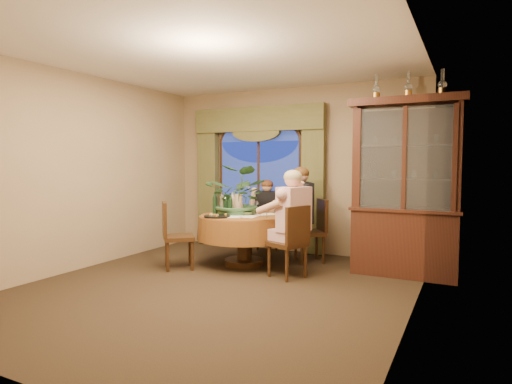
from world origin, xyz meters
The scene contains 37 objects.
floor centered at (0.00, 0.00, 0.00)m, with size 5.00×5.00×0.00m, color black.
wall_back centered at (0.00, 2.50, 1.40)m, with size 4.50×4.50×0.00m, color #947A59.
wall_right centered at (2.25, 0.00, 1.40)m, with size 5.00×5.00×0.00m, color #947A59.
ceiling centered at (0.00, 0.00, 2.80)m, with size 5.00×5.00×0.00m, color white.
window centered at (-0.60, 2.43, 1.30)m, with size 1.62×0.10×1.32m, color navy, non-canonical shape.
arched_transom centered at (-0.60, 2.43, 2.08)m, with size 1.60×0.06×0.44m, color navy, non-canonical shape.
drapery_left centered at (-1.63, 2.38, 1.18)m, with size 0.38×0.14×2.32m, color #4E4E26.
drapery_right centered at (0.43, 2.38, 1.18)m, with size 0.38×0.14×2.32m, color #4E4E26.
swag_valance centered at (-0.60, 2.35, 2.28)m, with size 2.45×0.16×0.42m, color #4E4E26, non-canonical shape.
dining_table centered at (-0.26, 1.25, 0.38)m, with size 1.41×1.41×0.75m, color maroon.
china_cabinet centered at (1.97, 1.70, 1.19)m, with size 1.47×0.58×2.39m, color #321710.
oil_lamp_left centered at (1.55, 1.70, 2.56)m, with size 0.11×0.11×0.34m, color #A5722D, non-canonical shape.
oil_lamp_center centered at (1.97, 1.70, 2.56)m, with size 0.11×0.11×0.34m, color #A5722D, non-canonical shape.
oil_lamp_right centered at (2.39, 1.70, 2.56)m, with size 0.11×0.11×0.34m, color #A5722D, non-canonical shape.
chair_right centered at (0.59, 0.88, 0.48)m, with size 0.42×0.42×0.96m, color black.
chair_back_right centered at (0.56, 1.85, 0.48)m, with size 0.42×0.42×0.96m, color black.
chair_back centered at (-0.36, 2.14, 0.48)m, with size 0.42×0.42×0.96m, color black.
chair_front_left centered at (-0.99, 0.62, 0.48)m, with size 0.42×0.42×0.96m, color black.
person_pink centered at (0.66, 0.94, 0.72)m, with size 0.52×0.47×1.44m, color #CEA0A0, non-canonical shape.
person_back centered at (-0.32, 2.20, 0.62)m, with size 0.45×0.41×1.25m, color black, non-canonical shape.
person_scarf centered at (0.48, 1.72, 0.74)m, with size 0.53×0.48×1.47m, color black, non-canonical shape.
stoneware_vase centered at (-0.40, 1.33, 0.90)m, with size 0.16×0.16×0.30m, color tan, non-canonical shape.
centerpiece_plant centered at (-0.40, 1.37, 1.38)m, with size 0.98×1.09×0.85m, color #325A33.
olive_bowl centered at (-0.21, 1.24, 0.78)m, with size 0.16×0.16×0.05m, color #495A31.
cheese_platter centered at (-0.49, 0.85, 0.76)m, with size 0.38×0.38×0.02m, color black.
wine_bottle_0 centered at (-0.59, 1.26, 0.92)m, with size 0.07×0.07×0.33m, color black.
wine_bottle_1 centered at (-0.51, 1.45, 0.92)m, with size 0.07×0.07×0.33m, color black.
wine_bottle_2 centered at (-0.44, 1.15, 0.92)m, with size 0.07×0.07×0.33m, color black.
wine_bottle_3 centered at (-0.69, 1.32, 0.92)m, with size 0.07×0.07×0.33m, color tan.
wine_bottle_4 centered at (-0.49, 1.30, 0.92)m, with size 0.07×0.07×0.33m, color tan.
wine_bottle_5 centered at (-0.73, 1.18, 0.92)m, with size 0.07×0.07×0.33m, color black.
tasting_paper_0 centered at (-0.09, 1.09, 0.75)m, with size 0.21×0.30×0.00m, color white.
tasting_paper_1 centered at (0.01, 1.45, 0.75)m, with size 0.21×0.30×0.00m, color white.
tasting_paper_2 centered at (-0.27, 0.99, 0.75)m, with size 0.21×0.30×0.00m, color white.
wine_glass_person_pink centered at (0.18, 1.10, 0.84)m, with size 0.07×0.07×0.18m, color silver, non-canonical shape.
wine_glass_person_back centered at (-0.29, 1.72, 0.84)m, with size 0.07×0.07×0.18m, color silver, non-canonical shape.
wine_glass_person_scarf centered at (0.14, 1.50, 0.84)m, with size 0.07×0.07×0.18m, color silver, non-canonical shape.
Camera 1 is at (2.75, -4.33, 1.54)m, focal length 30.00 mm.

